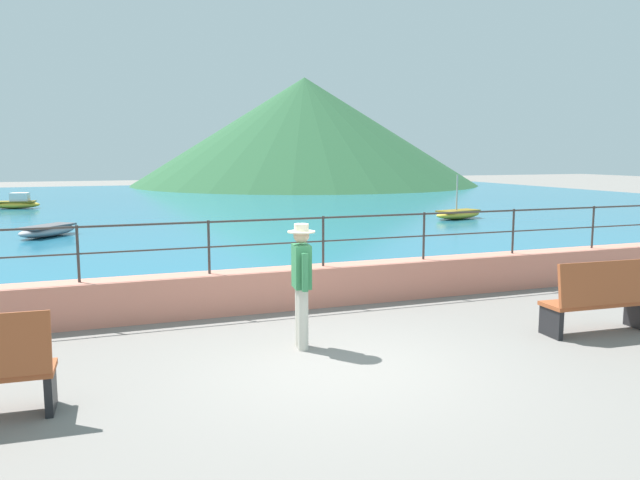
{
  "coord_description": "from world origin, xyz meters",
  "views": [
    {
      "loc": [
        -2.94,
        -7.18,
        2.7
      ],
      "look_at": [
        1.15,
        3.7,
        1.1
      ],
      "focal_mm": 35.35,
      "sensor_mm": 36.0,
      "label": 1
    }
  ],
  "objects_px": {
    "boat_3": "(16,203)",
    "boat_4": "(48,230)",
    "bench_far": "(601,298)",
    "person_walking": "(302,279)",
    "boat_1": "(458,214)"
  },
  "relations": [
    {
      "from": "boat_3",
      "to": "boat_4",
      "type": "bearing_deg",
      "value": -80.57
    },
    {
      "from": "boat_1",
      "to": "boat_3",
      "type": "xyz_separation_m",
      "value": [
        -17.37,
        11.77,
        0.07
      ]
    },
    {
      "from": "person_walking",
      "to": "boat_1",
      "type": "distance_m",
      "value": 18.03
    },
    {
      "from": "person_walking",
      "to": "boat_4",
      "type": "xyz_separation_m",
      "value": [
        -3.9,
        13.78,
        -0.72
      ]
    },
    {
      "from": "bench_far",
      "to": "boat_3",
      "type": "bearing_deg",
      "value": 111.19
    },
    {
      "from": "bench_far",
      "to": "person_walking",
      "type": "relative_size",
      "value": 0.99
    },
    {
      "from": "bench_far",
      "to": "boat_4",
      "type": "height_order",
      "value": "bench_far"
    },
    {
      "from": "person_walking",
      "to": "boat_4",
      "type": "height_order",
      "value": "person_walking"
    },
    {
      "from": "bench_far",
      "to": "person_walking",
      "type": "height_order",
      "value": "person_walking"
    },
    {
      "from": "boat_3",
      "to": "bench_far",
      "type": "bearing_deg",
      "value": -68.81
    },
    {
      "from": "bench_far",
      "to": "person_walking",
      "type": "bearing_deg",
      "value": 168.23
    },
    {
      "from": "person_walking",
      "to": "bench_far",
      "type": "bearing_deg",
      "value": -11.77
    },
    {
      "from": "bench_far",
      "to": "boat_4",
      "type": "relative_size",
      "value": 0.74
    },
    {
      "from": "boat_3",
      "to": "boat_4",
      "type": "height_order",
      "value": "boat_3"
    },
    {
      "from": "bench_far",
      "to": "boat_3",
      "type": "height_order",
      "value": "bench_far"
    }
  ]
}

